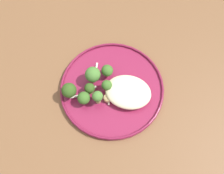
# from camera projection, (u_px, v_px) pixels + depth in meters

# --- Properties ---
(ground) EXTENTS (6.00, 6.00, 0.00)m
(ground) POSITION_uv_depth(u_px,v_px,m) (103.00, 134.00, 1.43)
(ground) COLOR #2D2B28
(wooden_dining_table) EXTENTS (1.40, 1.00, 0.74)m
(wooden_dining_table) POSITION_uv_depth(u_px,v_px,m) (96.00, 90.00, 0.82)
(wooden_dining_table) COLOR brown
(wooden_dining_table) RESTS_ON ground
(dinner_plate) EXTENTS (0.29, 0.29, 0.02)m
(dinner_plate) POSITION_uv_depth(u_px,v_px,m) (112.00, 89.00, 0.73)
(dinner_plate) COLOR maroon
(dinner_plate) RESTS_ON wooden_dining_table
(noodle_bed) EXTENTS (0.13, 0.10, 0.04)m
(noodle_bed) POSITION_uv_depth(u_px,v_px,m) (128.00, 92.00, 0.70)
(noodle_bed) COLOR beige
(noodle_bed) RESTS_ON dinner_plate
(seared_scallop_tilted_round) EXTENTS (0.02, 0.02, 0.01)m
(seared_scallop_tilted_round) POSITION_uv_depth(u_px,v_px,m) (108.00, 98.00, 0.70)
(seared_scallop_tilted_round) COLOR #DBB77A
(seared_scallop_tilted_round) RESTS_ON dinner_plate
(seared_scallop_on_noodles) EXTENTS (0.02, 0.02, 0.02)m
(seared_scallop_on_noodles) POSITION_uv_depth(u_px,v_px,m) (145.00, 94.00, 0.71)
(seared_scallop_on_noodles) COLOR #E5C689
(seared_scallop_on_noodles) RESTS_ON dinner_plate
(seared_scallop_right_edge) EXTENTS (0.03, 0.03, 0.02)m
(seared_scallop_right_edge) POSITION_uv_depth(u_px,v_px,m) (134.00, 90.00, 0.71)
(seared_scallop_right_edge) COLOR #E5C689
(seared_scallop_right_edge) RESTS_ON dinner_plate
(seared_scallop_left_edge) EXTENTS (0.03, 0.03, 0.01)m
(seared_scallop_left_edge) POSITION_uv_depth(u_px,v_px,m) (125.00, 96.00, 0.71)
(seared_scallop_left_edge) COLOR #E5C689
(seared_scallop_left_edge) RESTS_ON dinner_plate
(broccoli_floret_left_leaning) EXTENTS (0.03, 0.03, 0.05)m
(broccoli_floret_left_leaning) POSITION_uv_depth(u_px,v_px,m) (84.00, 98.00, 0.69)
(broccoli_floret_left_leaning) COLOR #89A356
(broccoli_floret_left_leaning) RESTS_ON dinner_plate
(broccoli_floret_beside_noodles) EXTENTS (0.03, 0.03, 0.05)m
(broccoli_floret_beside_noodles) POSITION_uv_depth(u_px,v_px,m) (107.00, 85.00, 0.70)
(broccoli_floret_beside_noodles) COLOR #7A994C
(broccoli_floret_beside_noodles) RESTS_ON dinner_plate
(broccoli_floret_small_sprig) EXTENTS (0.04, 0.04, 0.06)m
(broccoli_floret_small_sprig) POSITION_uv_depth(u_px,v_px,m) (92.00, 75.00, 0.70)
(broccoli_floret_small_sprig) COLOR #7A994C
(broccoli_floret_small_sprig) RESTS_ON dinner_plate
(broccoli_floret_split_head) EXTENTS (0.03, 0.03, 0.04)m
(broccoli_floret_split_head) POSITION_uv_depth(u_px,v_px,m) (88.00, 88.00, 0.70)
(broccoli_floret_split_head) COLOR #7A994C
(broccoli_floret_split_head) RESTS_ON dinner_plate
(broccoli_floret_right_tilted) EXTENTS (0.04, 0.04, 0.05)m
(broccoli_floret_right_tilted) POSITION_uv_depth(u_px,v_px,m) (69.00, 91.00, 0.69)
(broccoli_floret_right_tilted) COLOR #7A994C
(broccoli_floret_right_tilted) RESTS_ON dinner_plate
(broccoli_floret_rear_charred) EXTENTS (0.03, 0.03, 0.05)m
(broccoli_floret_rear_charred) POSITION_uv_depth(u_px,v_px,m) (107.00, 71.00, 0.72)
(broccoli_floret_rear_charred) COLOR #7A994C
(broccoli_floret_rear_charred) RESTS_ON dinner_plate
(broccoli_floret_tall_stalk) EXTENTS (0.03, 0.03, 0.05)m
(broccoli_floret_tall_stalk) POSITION_uv_depth(u_px,v_px,m) (98.00, 97.00, 0.68)
(broccoli_floret_tall_stalk) COLOR #89A356
(broccoli_floret_tall_stalk) RESTS_ON dinner_plate
(onion_sliver_pale_crescent) EXTENTS (0.02, 0.05, 0.00)m
(onion_sliver_pale_crescent) POSITION_uv_depth(u_px,v_px,m) (108.00, 96.00, 0.71)
(onion_sliver_pale_crescent) COLOR silver
(onion_sliver_pale_crescent) RESTS_ON dinner_plate
(onion_sliver_curled_piece) EXTENTS (0.04, 0.02, 0.00)m
(onion_sliver_curled_piece) POSITION_uv_depth(u_px,v_px,m) (78.00, 96.00, 0.71)
(onion_sliver_curled_piece) COLOR silver
(onion_sliver_curled_piece) RESTS_ON dinner_plate
(onion_sliver_short_strip) EXTENTS (0.01, 0.05, 0.00)m
(onion_sliver_short_strip) POSITION_uv_depth(u_px,v_px,m) (95.00, 71.00, 0.74)
(onion_sliver_short_strip) COLOR silver
(onion_sliver_short_strip) RESTS_ON dinner_plate
(onion_sliver_long_sliver) EXTENTS (0.03, 0.03, 0.00)m
(onion_sliver_long_sliver) POSITION_uv_depth(u_px,v_px,m) (92.00, 91.00, 0.72)
(onion_sliver_long_sliver) COLOR silver
(onion_sliver_long_sliver) RESTS_ON dinner_plate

